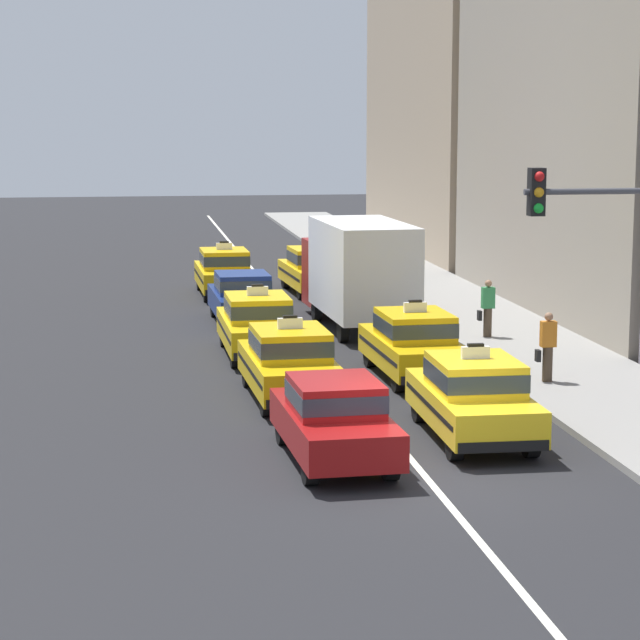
% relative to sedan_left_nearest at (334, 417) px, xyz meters
% --- Properties ---
extents(ground_plane, '(160.00, 160.00, 0.00)m').
position_rel_sedan_left_nearest_xyz_m(ground_plane, '(1.45, -1.35, -0.85)').
color(ground_plane, '#232326').
extents(lane_stripe_left_right, '(0.14, 80.00, 0.01)m').
position_rel_sedan_left_nearest_xyz_m(lane_stripe_left_right, '(1.45, 18.65, -0.84)').
color(lane_stripe_left_right, silver).
rests_on(lane_stripe_left_right, ground).
extents(sidewalk_curb, '(4.00, 90.00, 0.15)m').
position_rel_sedan_left_nearest_xyz_m(sidewalk_curb, '(7.05, 13.65, -0.77)').
color(sidewalk_curb, gray).
rests_on(sidewalk_curb, ground).
extents(sedan_left_nearest, '(1.94, 4.37, 1.58)m').
position_rel_sedan_left_nearest_xyz_m(sedan_left_nearest, '(0.00, 0.00, 0.00)').
color(sedan_left_nearest, black).
rests_on(sedan_left_nearest, ground).
extents(taxi_left_second, '(1.96, 4.61, 1.96)m').
position_rel_sedan_left_nearest_xyz_m(taxi_left_second, '(-0.16, 5.32, 0.03)').
color(taxi_left_second, black).
rests_on(taxi_left_second, ground).
extents(taxi_left_third, '(1.86, 4.58, 1.96)m').
position_rel_sedan_left_nearest_xyz_m(taxi_left_third, '(-0.34, 10.70, 0.03)').
color(taxi_left_third, black).
rests_on(taxi_left_third, ground).
extents(sedan_left_fourth, '(1.87, 4.34, 1.58)m').
position_rel_sedan_left_nearest_xyz_m(sedan_left_fourth, '(-0.24, 16.17, 0.00)').
color(sedan_left_fourth, black).
rests_on(sedan_left_fourth, ground).
extents(taxi_left_fifth, '(1.89, 4.59, 1.96)m').
position_rel_sedan_left_nearest_xyz_m(taxi_left_fifth, '(-0.32, 22.37, 0.03)').
color(taxi_left_fifth, black).
rests_on(taxi_left_fifth, ground).
extents(taxi_right_nearest, '(1.87, 4.58, 1.96)m').
position_rel_sedan_left_nearest_xyz_m(taxi_right_nearest, '(3.00, 1.24, 0.03)').
color(taxi_right_nearest, black).
rests_on(taxi_right_nearest, ground).
extents(taxi_right_second, '(1.93, 4.60, 1.96)m').
position_rel_sedan_left_nearest_xyz_m(taxi_right_second, '(3.15, 7.25, 0.03)').
color(taxi_right_second, black).
rests_on(taxi_right_second, ground).
extents(box_truck_right_third, '(2.53, 7.05, 3.27)m').
position_rel_sedan_left_nearest_xyz_m(box_truck_right_third, '(3.13, 14.88, 0.93)').
color(box_truck_right_third, black).
rests_on(box_truck_right_third, ground).
extents(taxi_right_fourth, '(2.05, 4.65, 1.96)m').
position_rel_sedan_left_nearest_xyz_m(taxi_right_fourth, '(2.91, 22.45, 0.03)').
color(taxi_right_fourth, black).
rests_on(taxi_right_fourth, ground).
extents(pedestrian_mid_block, '(0.47, 0.24, 1.63)m').
position_rel_sedan_left_nearest_xyz_m(pedestrian_mid_block, '(6.35, 11.91, 0.11)').
color(pedestrian_mid_block, '#473828').
rests_on(pedestrian_mid_block, sidewalk_curb).
extents(pedestrian_by_storefront, '(0.47, 0.24, 1.65)m').
position_rel_sedan_left_nearest_xyz_m(pedestrian_by_storefront, '(6.04, 5.72, 0.13)').
color(pedestrian_by_storefront, '#473828').
rests_on(pedestrian_by_storefront, sidewalk_curb).
extents(traffic_light_pole, '(2.87, 0.33, 5.58)m').
position_rel_sedan_left_nearest_xyz_m(traffic_light_pole, '(4.34, -3.29, 2.97)').
color(traffic_light_pole, '#47474C').
rests_on(traffic_light_pole, ground).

